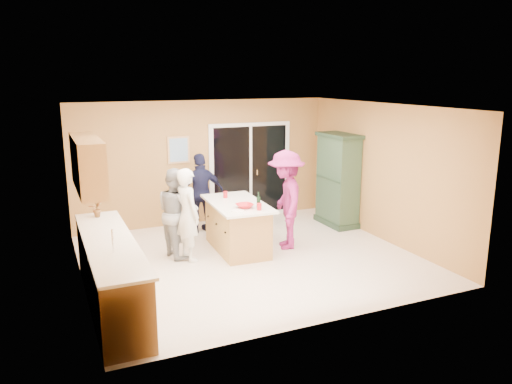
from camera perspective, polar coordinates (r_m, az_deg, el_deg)
name	(u,v)px	position (r m, az deg, el deg)	size (l,w,h in m)	color
floor	(250,259)	(8.71, -0.65, -7.62)	(5.50, 5.50, 0.00)	white
ceiling	(250,107)	(8.16, -0.69, 9.72)	(5.50, 5.00, 0.10)	white
wall_back	(204,162)	(10.64, -5.95, 3.41)	(5.50, 0.10, 2.60)	tan
wall_front	(330,225)	(6.19, 8.45, -3.79)	(5.50, 0.10, 2.60)	tan
wall_left	(77,202)	(7.72, -19.81, -1.04)	(0.10, 5.00, 2.60)	tan
wall_right	(384,173)	(9.72, 14.43, 2.14)	(0.10, 5.00, 2.60)	tan
left_cabinet_run	(112,278)	(7.00, -16.12, -9.43)	(0.65, 3.05, 1.24)	#B28945
upper_cabinets	(88,164)	(7.42, -18.70, 3.05)	(0.35, 1.60, 0.75)	#B28945
sliding_door	(250,170)	(11.01, -0.66, 2.48)	(1.90, 0.07, 2.10)	white
framed_picture	(179,150)	(10.42, -8.84, 4.78)	(0.46, 0.04, 0.56)	tan
kitchen_island	(237,228)	(9.02, -2.15, -4.11)	(0.99, 1.72, 0.88)	#B28945
green_hutch	(338,181)	(10.57, 9.34, 1.26)	(0.56, 1.05, 1.93)	#213625
woman_white	(188,215)	(8.51, -7.81, -2.58)	(0.58, 0.38, 1.60)	silver
woman_grey	(177,212)	(8.74, -9.07, -2.32)	(0.76, 0.59, 1.56)	gray
woman_navy	(201,193)	(10.03, -6.28, -0.11)	(0.94, 0.39, 1.60)	#181835
woman_magenta	(286,200)	(9.04, 3.45, -0.89)	(1.16, 0.67, 1.80)	#8B1E59
serving_bowl	(245,206)	(8.52, -1.32, -1.59)	(0.29, 0.29, 0.07)	red
tulip_vase	(96,204)	(8.11, -17.80, -1.36)	(0.22, 0.15, 0.41)	#B61217
tumbler_near	(259,207)	(8.38, 0.37, -1.69)	(0.08, 0.08, 0.12)	red
tumbler_far	(225,195)	(9.23, -3.52, -0.30)	(0.08, 0.08, 0.12)	red
wine_bottle	(258,202)	(8.47, 0.29, -1.15)	(0.07, 0.07, 0.29)	black
white_plate	(238,211)	(8.31, -2.11, -2.19)	(0.22, 0.22, 0.01)	white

